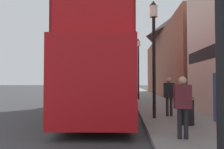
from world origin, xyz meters
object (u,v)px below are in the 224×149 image
object	(u,v)px
lamp_post_second	(138,58)
pedestrian_third	(169,93)
tour_bus	(102,76)
lamp_post_nearest	(154,37)
pedestrian_second	(183,101)
litter_bin	(187,110)
parked_car_ahead_of_bus	(120,92)

from	to	relation	value
lamp_post_second	pedestrian_third	bearing A→B (deg)	-85.14
tour_bus	lamp_post_nearest	distance (m)	3.46
tour_bus	lamp_post_nearest	world-z (taller)	lamp_post_nearest
tour_bus	lamp_post_second	world-z (taller)	lamp_post_second
pedestrian_second	litter_bin	bearing A→B (deg)	71.08
litter_bin	lamp_post_second	bearing A→B (deg)	95.33
pedestrian_third	litter_bin	world-z (taller)	pedestrian_third
pedestrian_third	lamp_post_nearest	xyz separation A→B (m)	(-0.70, -0.56, 2.29)
lamp_post_second	litter_bin	size ratio (longest dim) A/B	5.50
parked_car_ahead_of_bus	lamp_post_second	distance (m)	3.31
litter_bin	parked_car_ahead_of_bus	bearing A→B (deg)	102.79
lamp_post_second	litter_bin	bearing A→B (deg)	-84.67
parked_car_ahead_of_bus	pedestrian_third	world-z (taller)	pedestrian_third
tour_bus	pedestrian_third	distance (m)	3.46
pedestrian_second	litter_bin	size ratio (longest dim) A/B	1.73
tour_bus	parked_car_ahead_of_bus	distance (m)	7.86
parked_car_ahead_of_bus	pedestrian_third	distance (m)	9.54
tour_bus	lamp_post_second	bearing A→B (deg)	69.97
parked_car_ahead_of_bus	pedestrian_second	size ratio (longest dim) A/B	2.85
lamp_post_nearest	pedestrian_third	bearing A→B (deg)	38.81
parked_car_ahead_of_bus	litter_bin	xyz separation A→B (m)	(2.51, -11.08, -0.06)
lamp_post_nearest	litter_bin	xyz separation A→B (m)	(0.94, -1.26, -2.77)
tour_bus	litter_bin	xyz separation A→B (m)	(3.25, -3.35, -1.26)
pedestrian_third	lamp_post_second	xyz separation A→B (m)	(-0.75, 8.76, 2.48)
parked_car_ahead_of_bus	lamp_post_second	bearing A→B (deg)	-16.52
parked_car_ahead_of_bus	lamp_post_second	world-z (taller)	lamp_post_second
lamp_post_second	lamp_post_nearest	bearing A→B (deg)	-89.72
parked_car_ahead_of_bus	litter_bin	distance (m)	11.36
pedestrian_third	pedestrian_second	bearing A→B (deg)	-96.11
pedestrian_third	tour_bus	bearing A→B (deg)	153.13
lamp_post_second	litter_bin	distance (m)	11.04
tour_bus	pedestrian_second	bearing A→B (deg)	-66.04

